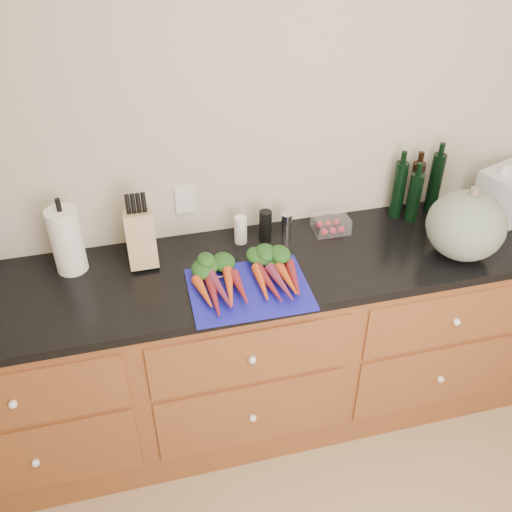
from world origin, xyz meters
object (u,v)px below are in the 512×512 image
object	(u,v)px
paper_towel	(67,241)
knife_block	(141,238)
carrots	(246,276)
cutting_board	(249,289)
squash	(466,225)
tomato_box	(331,224)

from	to	relation	value
paper_towel	knife_block	xyz separation A→B (m)	(0.29, -0.02, -0.02)
knife_block	carrots	bearing A→B (deg)	-33.11
paper_towel	knife_block	world-z (taller)	paper_towel
cutting_board	paper_towel	bearing A→B (deg)	154.68
squash	cutting_board	bearing A→B (deg)	-178.73
squash	paper_towel	bearing A→B (deg)	169.48
carrots	cutting_board	bearing A→B (deg)	-90.00
paper_towel	carrots	bearing A→B (deg)	-21.86
carrots	knife_block	distance (m)	0.47
squash	tomato_box	bearing A→B (deg)	146.85
cutting_board	squash	bearing A→B (deg)	1.27
cutting_board	paper_towel	size ratio (longest dim) A/B	1.67
carrots	squash	bearing A→B (deg)	-1.71
cutting_board	tomato_box	bearing A→B (deg)	35.51
squash	knife_block	bearing A→B (deg)	168.07
paper_towel	tomato_box	xyz separation A→B (m)	(1.14, 0.01, -0.11)
knife_block	cutting_board	bearing A→B (deg)	-37.89
squash	tomato_box	distance (m)	0.58
cutting_board	squash	distance (m)	0.95
paper_towel	tomato_box	size ratio (longest dim) A/B	1.83
cutting_board	knife_block	world-z (taller)	knife_block
cutting_board	tomato_box	distance (m)	0.57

